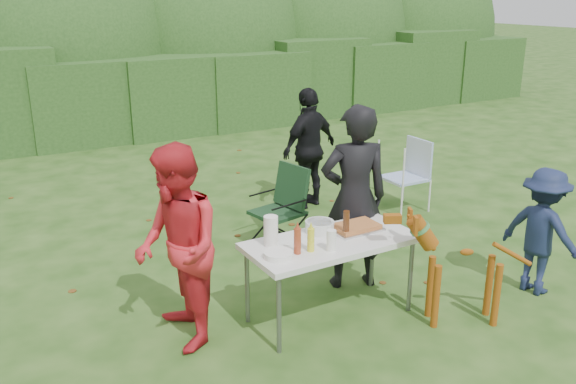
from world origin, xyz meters
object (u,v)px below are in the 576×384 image
beer_bottle (346,224)px  dog (465,269)px  folding_table (331,245)px  person_cook (354,198)px  person_black_puffy (309,148)px  lawn_chair (404,175)px  mustard_bottle (311,240)px  ketchup_bottle (297,241)px  camping_chair (277,208)px  child (542,231)px  paper_towel_roll (271,231)px  person_red_jacket (178,248)px

beer_bottle → dog: bearing=-38.4°
folding_table → person_cook: bearing=37.5°
person_black_puffy → lawn_chair: person_black_puffy is taller
folding_table → dog: size_ratio=1.42×
mustard_bottle → ketchup_bottle: bearing=173.5°
person_cook → camping_chair: size_ratio=1.94×
person_black_puffy → dog: size_ratio=1.51×
folding_table → child: size_ratio=1.21×
paper_towel_roll → ketchup_bottle: bearing=-67.6°
child → dog: (-1.04, -0.05, -0.12)m
child → beer_bottle: size_ratio=5.15×
child → person_black_puffy: bearing=1.7°
camping_chair → lawn_chair: lawn_chair is taller
folding_table → lawn_chair: 3.03m
child → ketchup_bottle: size_ratio=5.61×
mustard_bottle → paper_towel_roll: (-0.23, 0.27, 0.03)m
camping_chair → child: bearing=115.7°
folding_table → paper_towel_roll: (-0.51, 0.16, 0.18)m
camping_chair → ketchup_bottle: bearing=54.7°
mustard_bottle → dog: bearing=-23.7°
person_red_jacket → child: 3.41m
paper_towel_roll → folding_table: bearing=-17.3°
person_red_jacket → mustard_bottle: person_red_jacket is taller
mustard_bottle → paper_towel_roll: size_ratio=0.77×
child → mustard_bottle: child is taller
dog → paper_towel_roll: 1.71m
lawn_chair → beer_bottle: bearing=40.6°
child → camping_chair: (-1.64, 2.20, -0.15)m
person_cook → dog: 1.21m
child → camping_chair: size_ratio=1.32×
camping_chair → mustard_bottle: mustard_bottle is taller
person_red_jacket → beer_bottle: person_red_jacket is taller
folding_table → ketchup_bottle: (-0.40, -0.10, 0.16)m
folding_table → person_cook: 0.71m
person_cook → paper_towel_roll: size_ratio=6.95×
dog → mustard_bottle: (-1.24, 0.54, 0.34)m
person_black_puffy → mustard_bottle: (-1.69, -2.70, 0.04)m
person_black_puffy → lawn_chair: 1.29m
dog → beer_bottle: dog is taller
lawn_chair → beer_bottle: size_ratio=3.92×
person_red_jacket → paper_towel_roll: 0.79m
person_cook → person_red_jacket: size_ratio=1.07×
lawn_chair → person_cook: bearing=38.6°
person_cook → lawn_chair: person_cook is taller
person_red_jacket → child: (3.28, -0.88, -0.22)m
person_black_puffy → child: size_ratio=1.29×
person_red_jacket → paper_towel_roll: size_ratio=6.47×
dog → beer_bottle: bearing=-10.7°
dog → ketchup_bottle: 1.51m
person_cook → ketchup_bottle: 1.07m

